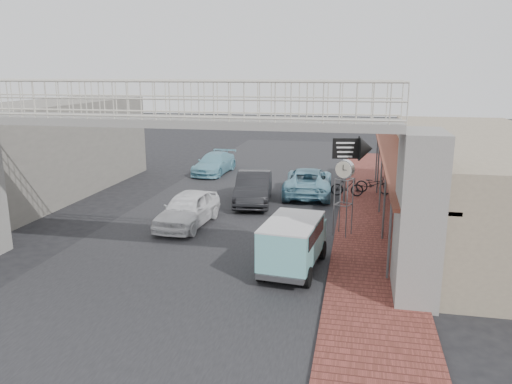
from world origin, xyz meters
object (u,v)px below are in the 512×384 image
at_px(angkot_curb, 308,181).
at_px(angkot_far, 214,163).
at_px(angkot_van, 293,238).
at_px(arrow_sign, 363,149).
at_px(motorcycle_near, 373,184).
at_px(white_hatchback, 188,209).
at_px(dark_sedan, 254,188).
at_px(street_clock, 345,173).
at_px(motorcycle_far, 347,187).

height_order(angkot_curb, angkot_far, angkot_curb).
relative_size(angkot_van, arrow_sign, 1.12).
distance_m(angkot_far, motorcycle_near, 11.04).
bearing_deg(angkot_van, motorcycle_near, 81.88).
bearing_deg(white_hatchback, arrow_sign, 37.00).
bearing_deg(dark_sedan, angkot_van, -77.17).
bearing_deg(angkot_van, street_clock, 75.06).
distance_m(angkot_far, arrow_sign, 11.81).
bearing_deg(motorcycle_far, arrow_sign, -157.76).
xyz_separation_m(angkot_van, motorcycle_near, (2.91, 11.54, -0.54)).
bearing_deg(angkot_curb, motorcycle_near, -173.10).
bearing_deg(street_clock, dark_sedan, 158.52).
relative_size(angkot_far, street_clock, 1.50).
xyz_separation_m(angkot_van, street_clock, (1.51, 3.94, 1.53)).
bearing_deg(street_clock, angkot_far, 150.18).
distance_m(angkot_curb, motorcycle_far, 2.15).
relative_size(angkot_far, motorcycle_far, 2.71).
height_order(angkot_van, motorcycle_near, angkot_van).
distance_m(angkot_curb, street_clock, 7.55).
bearing_deg(angkot_far, street_clock, -48.95).
xyz_separation_m(dark_sedan, street_clock, (4.69, -4.59, 1.88)).
xyz_separation_m(dark_sedan, angkot_far, (-4.18, 7.07, -0.12)).
relative_size(angkot_curb, angkot_far, 1.15).
relative_size(dark_sedan, motorcycle_far, 2.81).
bearing_deg(street_clock, motorcycle_far, 112.93).
height_order(angkot_far, motorcycle_far, angkot_far).
relative_size(white_hatchback, angkot_van, 1.14).
bearing_deg(angkot_curb, white_hatchback, 52.83).
bearing_deg(motorcycle_far, street_clock, 176.62).
bearing_deg(white_hatchback, street_clock, 1.62).
relative_size(angkot_van, motorcycle_near, 1.97).
xyz_separation_m(motorcycle_far, arrow_sign, (0.74, -1.54, 2.26)).
bearing_deg(motorcycle_near, white_hatchback, 147.09).
xyz_separation_m(angkot_far, arrow_sign, (9.60, -6.51, 2.20)).
xyz_separation_m(angkot_curb, angkot_van, (0.62, -10.92, 0.41)).
distance_m(white_hatchback, arrow_sign, 9.18).
height_order(dark_sedan, angkot_van, angkot_van).
relative_size(white_hatchback, dark_sedan, 0.91).
bearing_deg(white_hatchback, angkot_curb, 59.35).
xyz_separation_m(angkot_far, street_clock, (8.86, -11.66, 2.00)).
xyz_separation_m(white_hatchback, angkot_far, (-2.15, 11.43, -0.07)).
distance_m(white_hatchback, dark_sedan, 4.82).
bearing_deg(motorcycle_far, white_hatchback, 130.54).
relative_size(motorcycle_near, arrow_sign, 0.57).
xyz_separation_m(angkot_curb, motorcycle_far, (2.12, -0.30, -0.13)).
relative_size(street_clock, arrow_sign, 0.90).
relative_size(angkot_curb, motorcycle_near, 2.75).
xyz_separation_m(angkot_curb, motorcycle_near, (3.52, 0.61, -0.13)).
height_order(angkot_curb, street_clock, street_clock).
relative_size(white_hatchback, angkot_far, 0.95).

